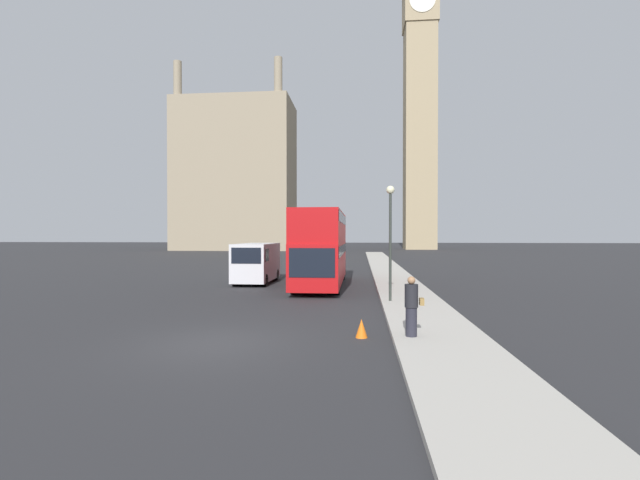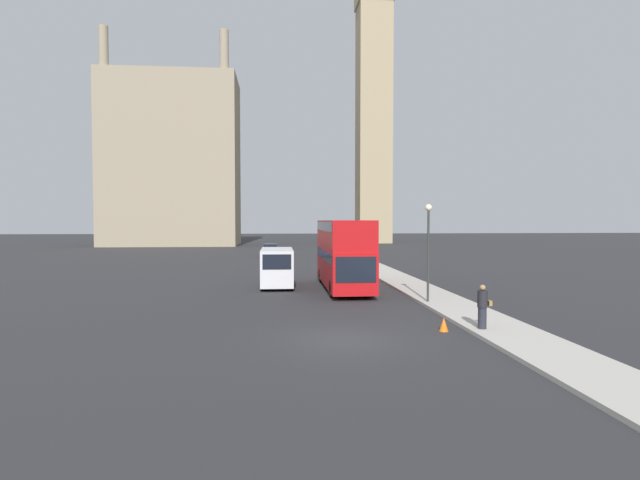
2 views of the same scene
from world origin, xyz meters
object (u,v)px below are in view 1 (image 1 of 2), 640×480
Objects in this scene: street_lamp at (390,224)px; parked_sedan at (303,253)px; clock_tower at (420,86)px; pedestrian at (412,306)px; white_van at (256,262)px; red_double_decker_bus at (322,245)px.

parked_sedan is at bearing 103.47° from street_lamp.
clock_tower is 85.35m from pedestrian.
white_van is at bearing 136.50° from street_lamp.
clock_tower reaches higher than pedestrian.
pedestrian reaches higher than parked_sedan.
pedestrian is at bearing -73.75° from red_double_decker_bus.
street_lamp is (7.81, -7.41, 2.19)m from white_van.
street_lamp reaches higher than pedestrian.
red_double_decker_bus is at bearing -80.38° from parked_sedan.
parked_sedan is (-0.82, 28.61, -0.66)m from white_van.
parked_sedan is (-8.78, 42.58, -0.34)m from pedestrian.
white_van reaches higher than parked_sedan.
red_double_decker_bus is 7.32m from street_lamp.
red_double_decker_bus is 2.04× the size of street_lamp.
street_lamp is (-11.00, -71.46, -30.37)m from clock_tower.
red_double_decker_bus is at bearing -15.00° from white_van.
white_van is 2.94× the size of pedestrian.
clock_tower is at bearing 82.08° from pedestrian.
red_double_decker_bus is 4.51m from white_van.
clock_tower is at bearing 61.02° from parked_sedan.
red_double_decker_bus is at bearing 106.25° from pedestrian.
clock_tower is 15.49× the size of parked_sedan.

